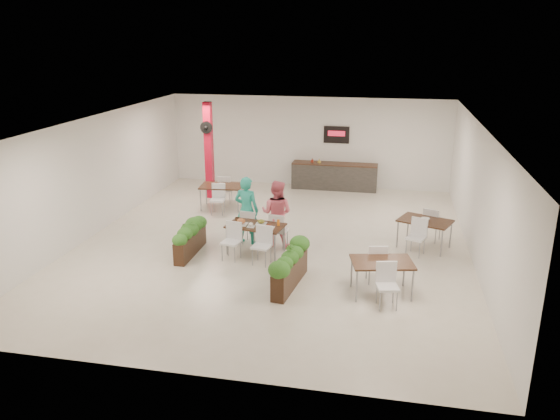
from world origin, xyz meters
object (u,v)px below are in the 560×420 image
object	(u,v)px
service_counter	(334,176)
diner_man	(247,210)
main_table	(255,229)
planter_left	(190,236)
planter_right	(290,265)
red_column	(209,150)
side_table_c	(382,266)
side_table_a	(222,189)
side_table_b	(425,224)
diner_woman	(277,213)

from	to	relation	value
service_counter	diner_man	bearing A→B (deg)	-106.53
main_table	planter_left	size ratio (longest dim) A/B	1.04
diner_man	planter_right	xyz separation A→B (m)	(1.59, -2.36, -0.41)
red_column	planter_right	xyz separation A→B (m)	(3.88, -6.23, -1.15)
planter_right	side_table_c	distance (m)	1.97
side_table_a	side_table_b	distance (m)	6.50
planter_left	planter_right	bearing A→B (deg)	-25.33
planter_right	side_table_a	distance (m)	6.01
planter_left	side_table_a	bearing A→B (deg)	95.36
main_table	planter_right	world-z (taller)	planter_right
planter_right	diner_man	bearing A→B (deg)	123.92
diner_man	planter_right	bearing A→B (deg)	132.76
planter_right	service_counter	bearing A→B (deg)	89.19
main_table	diner_woman	bearing A→B (deg)	57.86
diner_man	service_counter	bearing A→B (deg)	-97.69
planter_right	side_table_b	distance (m)	4.18
red_column	side_table_a	bearing A→B (deg)	-56.00
diner_man	diner_woman	bearing A→B (deg)	-171.16
diner_woman	side_table_b	world-z (taller)	diner_woman
red_column	side_table_c	world-z (taller)	red_column
red_column	service_counter	size ratio (longest dim) A/B	1.07
diner_man	red_column	bearing A→B (deg)	-50.49
diner_woman	side_table_a	size ratio (longest dim) A/B	1.05
side_table_c	service_counter	bearing A→B (deg)	90.18
planter_left	side_table_c	world-z (taller)	side_table_c
red_column	side_table_c	distance (m)	8.60
main_table	planter_right	bearing A→B (deg)	-54.94
main_table	diner_woman	world-z (taller)	diner_woman
diner_man	side_table_c	size ratio (longest dim) A/B	1.08
side_table_a	side_table_c	world-z (taller)	same
red_column	diner_woman	world-z (taller)	red_column
diner_woman	side_table_b	xyz separation A→B (m)	(3.77, 0.57, -0.23)
main_table	planter_left	world-z (taller)	main_table
diner_woman	planter_left	distance (m)	2.28
planter_right	side_table_a	size ratio (longest dim) A/B	1.11
red_column	planter_right	world-z (taller)	red_column
side_table_a	service_counter	bearing A→B (deg)	37.09
service_counter	side_table_a	xyz separation A→B (m)	(-3.25, -2.97, 0.15)
planter_right	side_table_c	size ratio (longest dim) A/B	1.10
side_table_b	planter_left	bearing A→B (deg)	-142.00
planter_left	planter_right	distance (m)	3.08
side_table_a	side_table_b	bearing A→B (deg)	-25.07
side_table_c	diner_man	bearing A→B (deg)	133.78
red_column	diner_man	size ratio (longest dim) A/B	1.77
red_column	side_table_c	size ratio (longest dim) A/B	1.91
planter_right	red_column	bearing A→B (deg)	121.93
service_counter	side_table_a	world-z (taller)	service_counter
red_column	service_counter	world-z (taller)	red_column
service_counter	planter_left	world-z (taller)	service_counter
main_table	side_table_c	size ratio (longest dim) A/B	1.07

